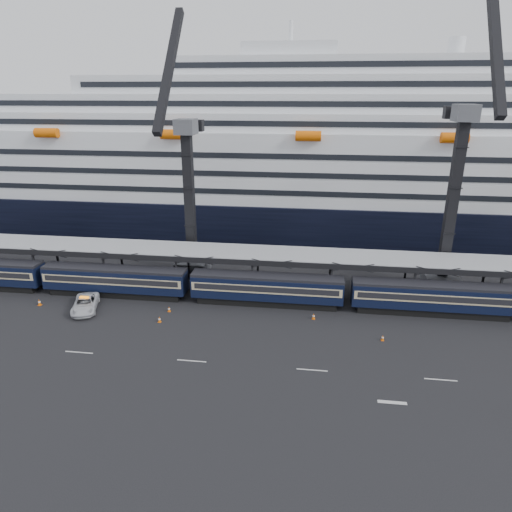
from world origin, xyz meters
name	(u,v)px	position (x,y,z in m)	size (l,w,h in m)	color
ground	(332,350)	(0.00, 0.00, 0.00)	(260.00, 260.00, 0.00)	black
lane_markings	(423,386)	(8.15, -5.23, 0.01)	(111.00, 4.27, 0.02)	beige
train	(293,289)	(-4.65, 10.00, 2.20)	(133.05, 3.00, 4.05)	black
canopy	(332,257)	(0.00, 14.00, 5.25)	(130.00, 6.25, 5.53)	gray
cruise_ship	(324,164)	(-1.08, 45.99, 12.34)	(214.09, 28.84, 34.00)	black
crane_dark_near	(188,194)	(-20.00, 18.59, 11.93)	(4.50, 17.75, 35.08)	#4F5056
crane_dark_mid	(455,193)	(15.00, 17.59, 13.36)	(4.50, 18.24, 39.64)	#4F5056
pickup_truck	(85,304)	(-29.93, 5.25, 0.83)	(2.76, 5.99, 1.66)	silver
traffic_cone_a	(39,302)	(-36.38, 5.76, 0.42)	(0.42, 0.42, 0.84)	#EC6107
traffic_cone_b	(159,319)	(-19.88, 3.46, 0.36)	(0.37, 0.37, 0.74)	#EC6107
traffic_cone_c	(169,309)	(-19.61, 6.23, 0.34)	(0.35, 0.35, 0.69)	#EC6107
traffic_cone_d	(314,316)	(-2.02, 6.62, 0.37)	(0.37, 0.37, 0.75)	#EC6107
traffic_cone_e	(383,338)	(5.48, 2.63, 0.33)	(0.34, 0.34, 0.68)	#EC6107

